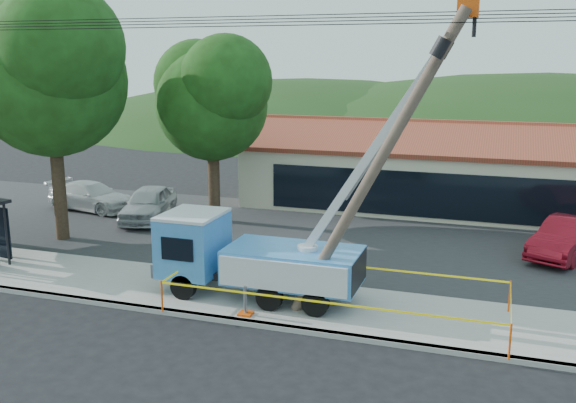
% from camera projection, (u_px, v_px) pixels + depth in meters
% --- Properties ---
extents(ground, '(120.00, 120.00, 0.00)m').
position_uv_depth(ground, '(249.00, 360.00, 17.08)').
color(ground, black).
rests_on(ground, ground).
extents(curb, '(60.00, 0.25, 0.15)m').
position_uv_depth(curb, '(275.00, 327.00, 19.00)').
color(curb, gray).
rests_on(curb, ground).
extents(sidewalk, '(60.00, 4.00, 0.15)m').
position_uv_depth(sidewalk, '(295.00, 304.00, 20.76)').
color(sidewalk, gray).
rests_on(sidewalk, ground).
extents(parking_lot, '(60.00, 12.00, 0.10)m').
position_uv_depth(parking_lot, '(351.00, 240.00, 28.17)').
color(parking_lot, '#28282B').
rests_on(parking_lot, ground).
extents(strip_mall, '(22.50, 8.53, 4.67)m').
position_uv_depth(strip_mall, '(459.00, 173.00, 33.91)').
color(strip_mall, beige).
rests_on(strip_mall, ground).
extents(tree_west_near, '(7.56, 6.72, 10.80)m').
position_uv_depth(tree_west_near, '(49.00, 66.00, 26.53)').
color(tree_west_near, '#332316').
rests_on(tree_west_near, ground).
extents(tree_lot, '(6.30, 5.60, 8.94)m').
position_uv_depth(tree_lot, '(212.00, 94.00, 29.90)').
color(tree_lot, '#332316').
rests_on(tree_lot, ground).
extents(hill_west, '(78.40, 56.00, 28.00)m').
position_uv_depth(hill_west, '(307.00, 128.00, 72.60)').
color(hill_west, '#1E3915').
rests_on(hill_west, ground).
extents(hill_center, '(89.60, 64.00, 32.00)m').
position_uv_depth(hill_center, '(543.00, 137.00, 64.87)').
color(hill_center, '#1E3915').
rests_on(hill_center, ground).
extents(utility_truck, '(9.85, 3.60, 9.25)m').
position_uv_depth(utility_truck, '(254.00, 253.00, 20.95)').
color(utility_truck, black).
rests_on(utility_truck, ground).
extents(leaning_pole, '(4.98, 1.85, 9.15)m').
position_uv_depth(leaning_pole, '(382.00, 156.00, 18.23)').
color(leaning_pole, brown).
rests_on(leaning_pole, ground).
extents(caution_tape, '(10.27, 3.48, 1.01)m').
position_uv_depth(caution_tape, '(336.00, 289.00, 19.77)').
color(caution_tape, '#F4500D').
rests_on(caution_tape, ground).
extents(car_silver, '(3.03, 5.13, 1.64)m').
position_uv_depth(car_silver, '(149.00, 222.00, 31.42)').
color(car_silver, '#A8ACB0').
rests_on(car_silver, ground).
extents(car_red, '(3.38, 4.96, 1.55)m').
position_uv_depth(car_red, '(565.00, 259.00, 25.60)').
color(car_red, maroon).
rests_on(car_red, ground).
extents(car_white, '(5.23, 2.81, 1.44)m').
position_uv_depth(car_white, '(92.00, 212.00, 33.49)').
color(car_white, silver).
rests_on(car_white, ground).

